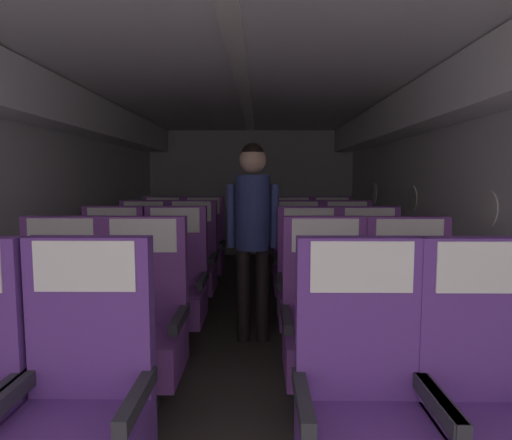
{
  "coord_description": "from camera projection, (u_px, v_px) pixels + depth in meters",
  "views": [
    {
      "loc": [
        0.15,
        -0.03,
        1.36
      ],
      "look_at": [
        0.11,
        4.63,
        0.9
      ],
      "focal_mm": 30.52,
      "sensor_mm": 36.0,
      "label": 1
    }
  ],
  "objects": [
    {
      "name": "seat_d_right_aisle",
      "position": [
        348.0,
        266.0,
        4.34
      ],
      "size": [
        0.52,
        0.49,
        1.13
      ],
      "color": "#38383D",
      "rests_on": "ground"
    },
    {
      "name": "seat_c_left_aisle",
      "position": [
        174.0,
        289.0,
        3.45
      ],
      "size": [
        0.52,
        0.49,
        1.13
      ],
      "color": "#38383D",
      "rests_on": "ground"
    },
    {
      "name": "seat_e_left_window",
      "position": [
        162.0,
        250.0,
        5.27
      ],
      "size": [
        0.52,
        0.49,
        1.13
      ],
      "color": "#38383D",
      "rests_on": "ground"
    },
    {
      "name": "seat_a_right_window",
      "position": [
        364.0,
        414.0,
        1.63
      ],
      "size": [
        0.52,
        0.49,
        1.13
      ],
      "color": "#38383D",
      "rests_on": "ground"
    },
    {
      "name": "seat_a_right_aisle",
      "position": [
        494.0,
        415.0,
        1.62
      ],
      "size": [
        0.52,
        0.49,
        1.13
      ],
      "color": "#38383D",
      "rests_on": "ground"
    },
    {
      "name": "seat_d_right_window",
      "position": [
        299.0,
        266.0,
        4.36
      ],
      "size": [
        0.52,
        0.49,
        1.13
      ],
      "color": "#38383D",
      "rests_on": "ground"
    },
    {
      "name": "seat_e_right_aisle",
      "position": [
        333.0,
        251.0,
        5.26
      ],
      "size": [
        0.52,
        0.49,
        1.13
      ],
      "color": "#38383D",
      "rests_on": "ground"
    },
    {
      "name": "ground",
      "position": [
        243.0,
        330.0,
        3.93
      ],
      "size": [
        3.79,
        7.96,
        0.02
      ],
      "primitive_type": "cube",
      "color": "#3D3833"
    },
    {
      "name": "seat_c_right_aisle",
      "position": [
        371.0,
        290.0,
        3.42
      ],
      "size": [
        0.52,
        0.49,
        1.13
      ],
      "color": "#38383D",
      "rests_on": "ground"
    },
    {
      "name": "seat_a_left_aisle",
      "position": [
        80.0,
        412.0,
        1.64
      ],
      "size": [
        0.52,
        0.49,
        1.13
      ],
      "color": "#38383D",
      "rests_on": "ground"
    },
    {
      "name": "seat_b_left_window",
      "position": [
        57.0,
        328.0,
        2.55
      ],
      "size": [
        0.52,
        0.49,
        1.13
      ],
      "color": "#38383D",
      "rests_on": "ground"
    },
    {
      "name": "seat_c_left_window",
      "position": [
        110.0,
        289.0,
        3.46
      ],
      "size": [
        0.52,
        0.49,
        1.13
      ],
      "color": "#38383D",
      "rests_on": "ground"
    },
    {
      "name": "seat_b_right_window",
      "position": [
        326.0,
        329.0,
        2.54
      ],
      "size": [
        0.52,
        0.49,
        1.13
      ],
      "color": "#38383D",
      "rests_on": "ground"
    },
    {
      "name": "seat_d_left_window",
      "position": [
        142.0,
        266.0,
        4.35
      ],
      "size": [
        0.52,
        0.49,
        1.13
      ],
      "color": "#38383D",
      "rests_on": "ground"
    },
    {
      "name": "flight_attendant",
      "position": [
        253.0,
        220.0,
        3.55
      ],
      "size": [
        0.43,
        0.28,
        1.64
      ],
      "rotation": [
        0.0,
        0.0,
        -0.27
      ],
      "color": "black",
      "rests_on": "ground"
    },
    {
      "name": "fuselage_shell",
      "position": [
        244.0,
        150.0,
        4.05
      ],
      "size": [
        3.67,
        7.61,
        2.23
      ],
      "color": "silver",
      "rests_on": "ground"
    },
    {
      "name": "seat_e_right_window",
      "position": [
        292.0,
        251.0,
        5.25
      ],
      "size": [
        0.52,
        0.49,
        1.13
      ],
      "color": "#38383D",
      "rests_on": "ground"
    },
    {
      "name": "seat_d_left_aisle",
      "position": [
        191.0,
        266.0,
        4.36
      ],
      "size": [
        0.52,
        0.49,
        1.13
      ],
      "color": "#38383D",
      "rests_on": "ground"
    },
    {
      "name": "seat_c_right_window",
      "position": [
        309.0,
        290.0,
        3.42
      ],
      "size": [
        0.52,
        0.49,
        1.13
      ],
      "color": "#38383D",
      "rests_on": "ground"
    },
    {
      "name": "seat_b_right_aisle",
      "position": [
        412.0,
        331.0,
        2.51
      ],
      "size": [
        0.52,
        0.49,
        1.13
      ],
      "color": "#38383D",
      "rests_on": "ground"
    },
    {
      "name": "seat_b_left_aisle",
      "position": [
        141.0,
        329.0,
        2.53
      ],
      "size": [
        0.52,
        0.49,
        1.13
      ],
      "color": "#38383D",
      "rests_on": "ground"
    },
    {
      "name": "seat_e_left_aisle",
      "position": [
        203.0,
        250.0,
        5.26
      ],
      "size": [
        0.52,
        0.49,
        1.13
      ],
      "color": "#38383D",
      "rests_on": "ground"
    }
  ]
}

